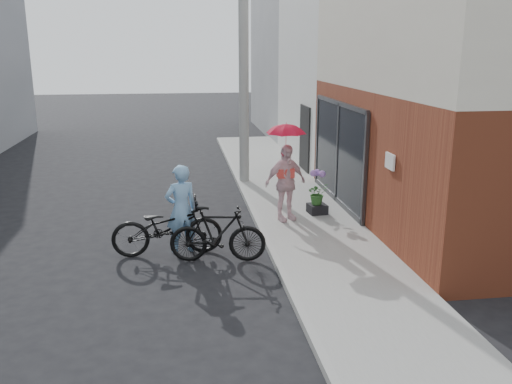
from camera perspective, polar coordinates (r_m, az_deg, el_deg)
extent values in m
plane|color=black|center=(10.14, -3.26, -7.64)|extent=(80.00, 80.00, 0.00)
cube|color=gray|center=(12.30, 5.70, -3.28)|extent=(2.20, 24.00, 0.12)
cube|color=#9E9E99|center=(12.08, 0.34, -3.54)|extent=(0.12, 24.00, 0.12)
cube|color=black|center=(13.66, 8.68, 4.09)|extent=(0.06, 3.80, 2.40)
cube|color=white|center=(10.51, 13.93, 3.15)|extent=(0.04, 0.40, 0.30)
cube|color=silver|center=(19.99, 15.70, 13.28)|extent=(8.00, 6.00, 7.00)
cube|color=gray|center=(26.56, 9.52, 13.89)|extent=(8.00, 8.00, 7.00)
cylinder|color=#9E9E99|center=(15.45, -1.31, 13.49)|extent=(0.28, 0.28, 7.00)
imported|color=#7EB2E0|center=(10.55, -7.88, -1.80)|extent=(0.74, 0.61, 1.75)
imported|color=black|center=(10.55, -9.33, -3.69)|extent=(2.14, 0.82, 1.11)
imported|color=black|center=(10.11, -4.05, -4.45)|extent=(1.85, 0.74, 1.08)
imported|color=silver|center=(12.07, 3.11, 0.98)|extent=(1.09, 0.75, 1.73)
imported|color=#F41C47|center=(11.83, 3.19, 6.77)|extent=(0.83, 0.83, 0.73)
cube|color=black|center=(12.81, 6.46, -1.76)|extent=(0.46, 0.46, 0.22)
imported|color=#306629|center=(12.71, 6.51, -0.15)|extent=(0.48, 0.41, 0.53)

